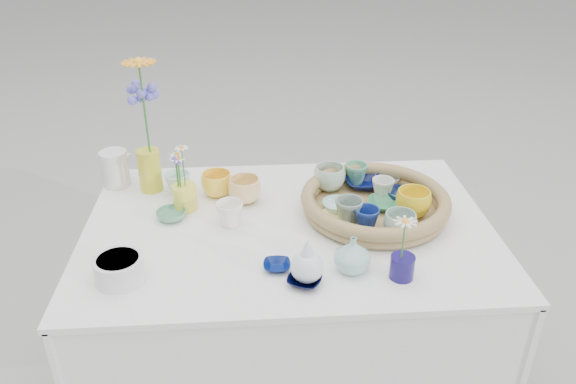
{
  "coord_description": "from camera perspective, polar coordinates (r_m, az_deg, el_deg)",
  "views": [
    {
      "loc": [
        -0.11,
        -1.48,
        1.69
      ],
      "look_at": [
        0.0,
        0.02,
        0.87
      ],
      "focal_mm": 35.0,
      "sensor_mm": 36.0,
      "label": 1
    }
  ],
  "objects": [
    {
      "name": "wicker_tray",
      "position": [
        1.81,
        8.81,
        -1.1
      ],
      "size": [
        0.47,
        0.47,
        0.08
      ],
      "primitive_type": null,
      "color": "brown",
      "rests_on": "display_table"
    },
    {
      "name": "tray_ceramic_0",
      "position": [
        1.94,
        7.73,
        0.96
      ],
      "size": [
        0.14,
        0.14,
        0.03
      ],
      "primitive_type": "imported",
      "rotation": [
        0.0,
        0.0,
        -0.09
      ],
      "color": "#071047",
      "rests_on": "wicker_tray"
    },
    {
      "name": "tray_ceramic_1",
      "position": [
        1.88,
        11.47,
        -0.33
      ],
      "size": [
        0.11,
        0.11,
        0.03
      ],
      "primitive_type": "imported",
      "rotation": [
        0.0,
        0.0,
        0.17
      ],
      "color": "#0D1A42",
      "rests_on": "wicker_tray"
    },
    {
      "name": "tray_ceramic_2",
      "position": [
        1.78,
        12.6,
        -1.11
      ],
      "size": [
        0.12,
        0.12,
        0.09
      ],
      "primitive_type": "imported",
      "rotation": [
        0.0,
        0.0,
        -0.12
      ],
      "color": "yellow",
      "rests_on": "wicker_tray"
    },
    {
      "name": "tray_ceramic_3",
      "position": [
        1.82,
        9.66,
        -1.24
      ],
      "size": [
        0.13,
        0.13,
        0.03
      ],
      "primitive_type": "imported",
      "rotation": [
        0.0,
        0.0,
        -0.27
      ],
      "color": "#358858",
      "rests_on": "wicker_tray"
    },
    {
      "name": "tray_ceramic_4",
      "position": [
        1.71,
        6.19,
        -1.97
      ],
      "size": [
        0.09,
        0.09,
        0.08
      ],
      "primitive_type": "imported",
      "rotation": [
        0.0,
        0.0,
        -0.08
      ],
      "color": "slate",
      "rests_on": "wicker_tray"
    },
    {
      "name": "tray_ceramic_5",
      "position": [
        1.79,
        5.07,
        -1.46
      ],
      "size": [
        0.11,
        0.11,
        0.03
      ],
      "primitive_type": "imported",
      "rotation": [
        0.0,
        0.0,
        0.06
      ],
      "color": "#9FC9C0",
      "rests_on": "wicker_tray"
    },
    {
      "name": "tray_ceramic_6",
      "position": [
        1.9,
        4.23,
        1.44
      ],
      "size": [
        0.13,
        0.13,
        0.08
      ],
      "primitive_type": "imported",
      "rotation": [
        0.0,
        0.0,
        0.19
      ],
      "color": "#A5C3B1",
      "rests_on": "wicker_tray"
    },
    {
      "name": "tray_ceramic_7",
      "position": [
        1.87,
        9.58,
        0.34
      ],
      "size": [
        0.09,
        0.09,
        0.07
      ],
      "primitive_type": "imported",
      "rotation": [
        0.0,
        0.0,
        -0.33
      ],
      "color": "silver",
      "rests_on": "wicker_tray"
    },
    {
      "name": "tray_ceramic_8",
      "position": [
        1.98,
        10.07,
        1.31
      ],
      "size": [
        0.1,
        0.1,
        0.03
      ],
      "primitive_type": "imported",
      "rotation": [
        0.0,
        0.0,
        0.14
      ],
      "color": "#99BBE5",
      "rests_on": "wicker_tray"
    },
    {
      "name": "tray_ceramic_9",
      "position": [
        1.69,
        8.0,
        -2.72
      ],
      "size": [
        0.09,
        0.09,
        0.07
      ],
      "primitive_type": "imported",
      "rotation": [
        0.0,
        0.0,
        0.19
      ],
      "color": "navy",
      "rests_on": "wicker_tray"
    },
    {
      "name": "tray_ceramic_10",
      "position": [
        1.72,
        4.75,
        -2.81
      ],
      "size": [
        0.12,
        0.12,
        0.02
      ],
      "primitive_type": "imported",
      "rotation": [
        0.0,
        0.0,
        -0.27
      ],
      "color": "#F2DE74",
      "rests_on": "wicker_tray"
    },
    {
      "name": "tray_ceramic_11",
      "position": [
        1.67,
        11.3,
        -3.28
      ],
      "size": [
        0.12,
        0.12,
        0.08
      ],
      "primitive_type": "imported",
      "rotation": [
        0.0,
        0.0,
        0.34
      ],
      "color": "#93B3A6",
      "rests_on": "wicker_tray"
    },
    {
      "name": "tray_ceramic_12",
      "position": [
        1.95,
        6.91,
        1.84
      ],
      "size": [
        0.1,
        0.1,
        0.07
      ],
      "primitive_type": "imported",
      "rotation": [
        0.0,
        0.0,
        -0.32
      ],
      "color": "#529B77",
      "rests_on": "wicker_tray"
    },
    {
      "name": "loose_ceramic_0",
      "position": [
        1.91,
        -7.23,
        0.79
      ],
      "size": [
        0.13,
        0.13,
        0.08
      ],
      "primitive_type": "imported",
      "rotation": [
        0.0,
        0.0,
        0.3
      ],
      "color": "yellow",
      "rests_on": "display_table"
    },
    {
      "name": "loose_ceramic_1",
      "position": [
        1.86,
        -4.42,
        0.19
      ],
      "size": [
        0.11,
        0.11,
        0.09
      ],
      "primitive_type": "imported",
      "rotation": [
        0.0,
        0.0,
        -0.03
      ],
      "color": "#EEC679",
      "rests_on": "display_table"
    },
    {
      "name": "loose_ceramic_2",
      "position": [
        1.81,
        -11.78,
        -2.3
      ],
      "size": [
        0.1,
        0.1,
        0.03
      ],
      "primitive_type": "imported",
      "rotation": [
        0.0,
        0.0,
        -0.02
      ],
      "color": "#53916D",
      "rests_on": "display_table"
    },
    {
      "name": "loose_ceramic_3",
      "position": [
        1.74,
        -5.94,
        -2.24
      ],
      "size": [
        0.09,
        0.09,
        0.08
      ],
      "primitive_type": "imported",
      "rotation": [
        0.0,
        0.0,
        -0.11
      ],
      "color": "white",
      "rests_on": "display_table"
    },
    {
      "name": "loose_ceramic_4",
      "position": [
        1.55,
        -1.13,
        -7.5
      ],
      "size": [
        0.08,
        0.08,
        0.02
      ],
      "primitive_type": "imported",
      "rotation": [
        0.0,
        0.0,
        -0.05
      ],
      "color": "#041454",
      "rests_on": "display_table"
    },
    {
      "name": "loose_ceramic_5",
      "position": [
        1.94,
        -11.11,
        0.84
      ],
      "size": [
        0.09,
        0.09,
        0.08
      ],
      "primitive_type": "imported",
      "rotation": [
        0.0,
        0.0,
        0.05
      ],
      "color": "silver",
      "rests_on": "display_table"
    },
    {
      "name": "loose_ceramic_6",
      "position": [
        1.5,
        1.69,
        -8.98
      ],
      "size": [
        0.12,
        0.12,
        0.02
      ],
      "primitive_type": "imported",
      "rotation": [
        0.0,
        0.0,
        -0.43
      ],
      "color": "black",
      "rests_on": "display_table"
    },
    {
      "name": "fluted_bowl",
      "position": [
        1.56,
        -16.76,
        -7.52
      ],
      "size": [
        0.15,
        0.15,
        0.07
      ],
      "primitive_type": null,
      "rotation": [
        0.0,
        0.0,
        0.16
      ],
      "color": "silver",
      "rests_on": "display_table"
    },
    {
      "name": "bud_vase_paleblue",
      "position": [
        1.48,
        1.95,
        -6.87
      ],
      "size": [
        0.1,
        0.1,
        0.14
      ],
      "primitive_type": null,
      "rotation": [
        0.0,
        0.0,
        -0.14
      ],
      "color": "silver",
      "rests_on": "display_table"
    },
    {
      "name": "bud_vase_seafoam",
      "position": [
        1.53,
        6.57,
        -6.32
      ],
      "size": [
        0.13,
        0.13,
        0.1
      ],
      "primitive_type": "imported",
      "rotation": [
        0.0,
        0.0,
        -0.43
      ],
      "color": "#8DBBB5",
      "rests_on": "display_table"
    },
    {
      "name": "bud_vase_cobalt",
      "position": [
        1.54,
        11.52,
        -7.47
      ],
      "size": [
        0.08,
        0.08,
        0.07
      ],
      "primitive_type": "cylinder",
      "rotation": [
        0.0,
        0.0,
        -0.32
      ],
      "color": "#160F52",
      "rests_on": "display_table"
    },
    {
      "name": "single_daisy",
      "position": [
        1.49,
        11.64,
        -4.79
      ],
      "size": [
        0.09,
        0.09,
        0.13
      ],
      "primitive_type": null,
      "rotation": [
        0.0,
        0.0,
        -0.39
      ],
      "color": "silver",
      "rests_on": "bud_vase_cobalt"
    },
    {
      "name": "tall_vase_yellow",
      "position": [
        1.97,
        -13.86,
        2.16
      ],
      "size": [
        0.08,
        0.08,
        0.15
      ],
      "primitive_type": "cylinder",
      "rotation": [
        0.0,
        0.0,
        0.04
      ],
      "color": "gold",
      "rests_on": "display_table"
    },
    {
      "name": "gerbera",
      "position": [
        1.88,
        -14.37,
        8.18
      ],
      "size": [
        0.16,
        0.16,
        0.32
      ],
      "primitive_type": null,
      "rotation": [
        0.0,
        0.0,
        -0.33
      ],
      "color": "#FFA023",
      "rests_on": "tall_vase_yellow"
    },
    {
      "name": "hydrangea",
      "position": [
        1.92,
        -14.24,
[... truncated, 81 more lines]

